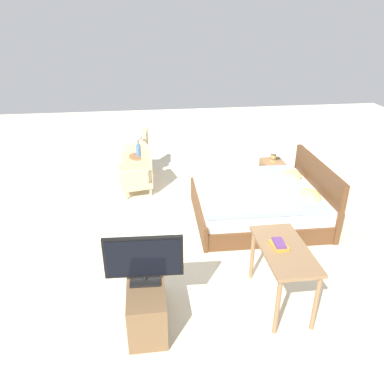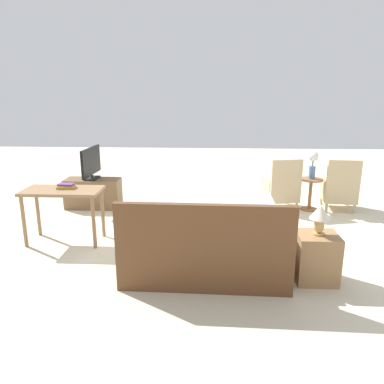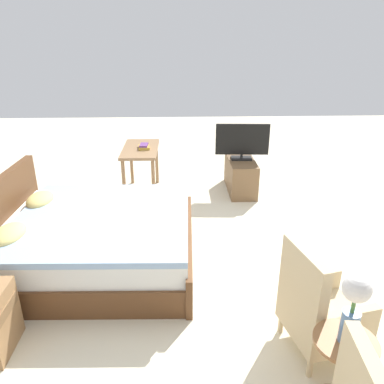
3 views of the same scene
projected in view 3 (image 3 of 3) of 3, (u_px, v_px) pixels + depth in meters
ground_plane at (193, 261)px, 4.14m from camera, size 16.00×16.00×0.00m
bed at (93, 239)px, 3.99m from camera, size 1.87×2.07×0.96m
armchair_by_window_right at (319, 310)px, 2.85m from camera, size 0.64×0.64×0.92m
side_table at (341, 365)px, 2.40m from camera, size 0.40×0.40×0.56m
flower_vase at (354, 302)px, 2.21m from camera, size 0.17×0.17×0.48m
tv_stand at (240, 175)px, 5.96m from camera, size 0.96×0.40×0.52m
tv_flatscreen at (242, 141)px, 5.75m from camera, size 0.22×0.82×0.56m
vanity_desk at (141, 155)px, 5.68m from camera, size 1.04×0.52×0.75m
book_stack at (144, 146)px, 5.59m from camera, size 0.24×0.18×0.07m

